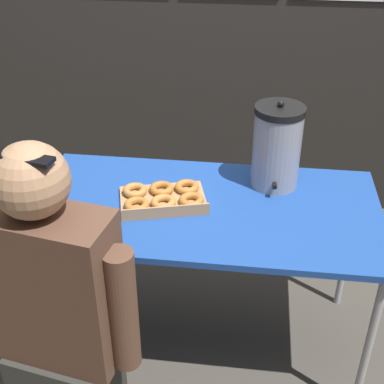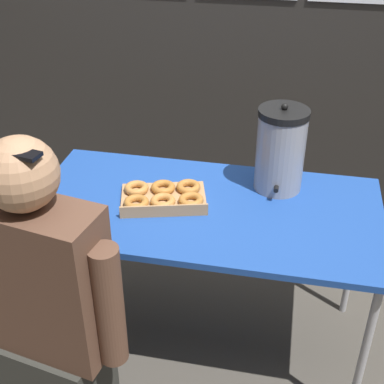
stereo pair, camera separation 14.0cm
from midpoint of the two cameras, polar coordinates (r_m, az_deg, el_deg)
name	(u,v)px [view 1 (the left image)]	position (r m, az deg, el deg)	size (l,w,h in m)	color
ground_plane	(203,336)	(2.67, -0.41, -15.14)	(12.00, 12.00, 0.00)	#4C473F
back_wall	(229,10)	(3.18, 2.68, 18.78)	(6.00, 0.11, 2.45)	#282623
folding_table	(204,215)	(2.20, -0.48, -2.54)	(1.43, 0.73, 0.76)	#1E479E
donut_box	(163,198)	(2.19, -4.96, -0.66)	(0.40, 0.32, 0.05)	tan
coffee_urn	(277,147)	(2.25, 7.28, 4.80)	(0.21, 0.23, 0.38)	#939399
cell_phone	(59,225)	(2.13, -15.80, -3.45)	(0.14, 0.16, 0.01)	black
person_seated	(57,323)	(1.93, -16.27, -13.29)	(0.59, 0.30, 1.30)	#33332D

